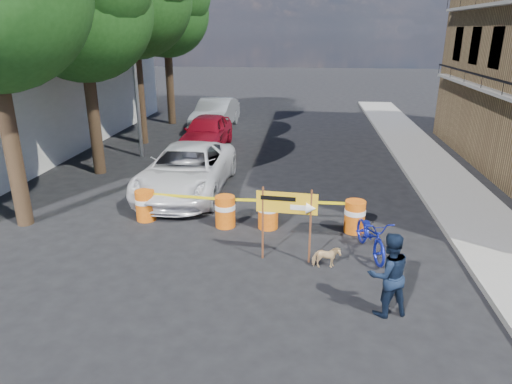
% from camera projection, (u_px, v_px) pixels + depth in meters
% --- Properties ---
extents(ground, '(120.00, 120.00, 0.00)m').
position_uv_depth(ground, '(251.00, 271.00, 10.58)').
color(ground, black).
rests_on(ground, ground).
extents(sidewalk_east, '(2.40, 40.00, 0.15)m').
position_uv_depth(sidewalk_east, '(453.00, 192.00, 15.53)').
color(sidewalk_east, gray).
rests_on(sidewalk_east, ground).
extents(tree_mid_a, '(5.25, 5.00, 8.68)m').
position_uv_depth(tree_mid_a, '(82.00, 7.00, 15.81)').
color(tree_mid_a, '#332316').
rests_on(tree_mid_a, ground).
extents(tree_far, '(5.04, 4.80, 8.84)m').
position_uv_depth(tree_far, '(167.00, 12.00, 25.10)').
color(tree_far, '#332316').
rests_on(tree_far, ground).
extents(streetlamp, '(1.25, 0.18, 8.00)m').
position_uv_depth(streetlamp, '(135.00, 53.00, 18.61)').
color(streetlamp, gray).
rests_on(streetlamp, ground).
extents(barrel_far_left, '(0.58, 0.58, 0.90)m').
position_uv_depth(barrel_far_left, '(145.00, 205.00, 13.28)').
color(barrel_far_left, '#D3550C').
rests_on(barrel_far_left, ground).
extents(barrel_mid_left, '(0.58, 0.58, 0.90)m').
position_uv_depth(barrel_mid_left, '(225.00, 211.00, 12.83)').
color(barrel_mid_left, '#D3550C').
rests_on(barrel_mid_left, ground).
extents(barrel_mid_right, '(0.58, 0.58, 0.90)m').
position_uv_depth(barrel_mid_right, '(268.00, 212.00, 12.74)').
color(barrel_mid_right, '#D3550C').
rests_on(barrel_mid_right, ground).
extents(barrel_far_right, '(0.58, 0.58, 0.90)m').
position_uv_depth(barrel_far_right, '(355.00, 216.00, 12.49)').
color(barrel_far_right, '#D3550C').
rests_on(barrel_far_right, ground).
extents(detour_sign, '(1.44, 0.28, 1.85)m').
position_uv_depth(detour_sign, '(295.00, 209.00, 10.59)').
color(detour_sign, '#592D19').
rests_on(detour_sign, ground).
extents(pedestrian, '(0.99, 0.87, 1.72)m').
position_uv_depth(pedestrian, '(388.00, 275.00, 8.73)').
color(pedestrian, black).
rests_on(pedestrian, ground).
extents(bicycle, '(0.87, 1.13, 1.93)m').
position_uv_depth(bicycle, '(373.00, 218.00, 11.09)').
color(bicycle, '#141FA6').
rests_on(bicycle, ground).
extents(dog, '(0.68, 0.38, 0.54)m').
position_uv_depth(dog, '(326.00, 257.00, 10.64)').
color(dog, '#D6B07A').
rests_on(dog, ground).
extents(suv_white, '(2.67, 5.72, 1.59)m').
position_uv_depth(suv_white, '(187.00, 170.00, 15.46)').
color(suv_white, white).
rests_on(suv_white, ground).
extents(sedan_red, '(1.98, 4.65, 1.57)m').
position_uv_depth(sedan_red, '(207.00, 132.00, 21.26)').
color(sedan_red, '#A80E23').
rests_on(sedan_red, ground).
extents(sedan_silver, '(2.05, 5.16, 1.67)m').
position_uv_depth(sedan_silver, '(216.00, 114.00, 25.46)').
color(sedan_silver, '#B9BCC1').
rests_on(sedan_silver, ground).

